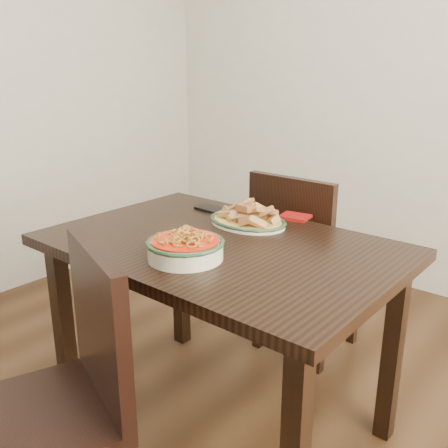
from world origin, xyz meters
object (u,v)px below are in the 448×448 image
Objects in this scene: fish_plate at (248,213)px; noodle_bowl at (185,246)px; chair_far at (301,256)px; smartphone at (212,209)px; chair_near at (66,389)px; dining_table at (220,266)px.

fish_plate is 1.25× the size of noodle_bowl.
chair_far is 0.87m from noodle_bowl.
smartphone is at bearing 166.01° from fish_plate.
chair_near is at bearing -71.24° from smartphone.
chair_far and chair_near have the same top height.
chair_near is 6.11× the size of smartphone.
chair_near is 3.51× the size of noodle_bowl.
chair_far is 3.51× the size of noodle_bowl.
fish_plate is at bearing -11.79° from smartphone.
chair_near reaches higher than dining_table.
smartphone is (-0.24, 0.06, -0.04)m from fish_plate.
dining_table is at bearing 109.98° from chair_near.
noodle_bowl is at bearing -81.01° from fish_plate.
smartphone reaches higher than dining_table.
fish_plate is 2.17× the size of smartphone.
fish_plate is (-0.04, 0.87, 0.30)m from chair_near.
fish_plate is (-0.01, -0.40, 0.30)m from chair_far.
fish_plate is 0.42m from noodle_bowl.
fish_plate is 0.25m from smartphone.
chair_near is 0.92m from fish_plate.
fish_plate is at bearing 102.00° from dining_table.
smartphone is at bearing 53.85° from chair_far.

